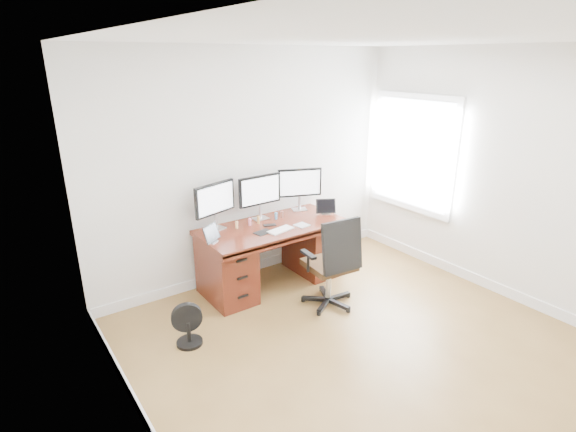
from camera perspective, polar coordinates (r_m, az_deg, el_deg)
ground at (r=4.30m, az=12.20°, el=-17.67°), size 4.50×4.50×0.00m
back_wall at (r=5.33m, az=-4.68°, el=6.26°), size 4.00×0.10×2.70m
right_wall at (r=5.33m, az=27.28°, el=4.15°), size 0.10×4.50×2.70m
desk at (r=5.30m, az=-2.07°, el=-4.61°), size 1.70×0.80×0.75m
office_chair at (r=4.88m, az=5.53°, el=-7.75°), size 0.61×0.61×1.04m
floor_fan at (r=4.42m, az=-12.56°, el=-13.37°), size 0.29×0.25×0.42m
monitor_left at (r=4.99m, az=-9.25°, el=1.97°), size 0.54×0.19×0.53m
monitor_center at (r=5.25m, az=-3.59°, el=3.09°), size 0.55×0.14×0.53m
monitor_right at (r=5.57m, az=1.50°, el=4.08°), size 0.52×0.24×0.53m
tablet_left at (r=4.71m, az=-9.63°, el=-2.34°), size 0.24×0.18×0.19m
tablet_right at (r=5.50m, az=4.89°, el=1.10°), size 0.24×0.18×0.19m
keyboard at (r=4.98m, az=-0.94°, el=-1.78°), size 0.33×0.19×0.01m
trackpad at (r=5.13m, az=1.78°, el=-1.18°), size 0.16×0.16×0.01m
drawing_tablet at (r=4.93m, az=-3.17°, el=-2.08°), size 0.22×0.16×0.01m
phone at (r=5.14m, az=-2.34°, el=-1.15°), size 0.16×0.12×0.01m
figurine_yellow at (r=5.06m, az=-6.53°, el=-1.06°), size 0.04×0.04×0.09m
figurine_pink at (r=5.14m, az=-4.88°, el=-0.68°), size 0.04×0.04×0.09m
figurine_orange at (r=5.19m, az=-3.78°, el=-0.42°), size 0.04×0.04×0.09m
figurine_blue at (r=5.32m, az=-1.53°, el=0.10°), size 0.04×0.04×0.09m
figurine_brown at (r=5.36m, az=-0.78°, el=0.27°), size 0.04×0.04×0.09m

